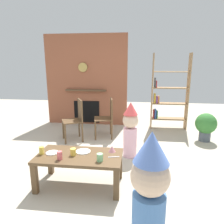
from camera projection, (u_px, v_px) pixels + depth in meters
The scene contains 17 objects.
ground_plane at pixel (100, 171), 3.23m from camera, with size 12.00×12.00×0.00m, color #BCB29E.
brick_fireplace_feature at pixel (87, 81), 5.56m from camera, with size 2.20×0.28×2.40m.
bookshelf at pixel (167, 95), 5.20m from camera, with size 0.90×0.28×1.90m.
coffee_table at pixel (79, 160), 2.77m from camera, with size 1.15×0.59×0.45m.
paper_cup_near_left at pixel (42, 150), 2.77m from camera, with size 0.07×0.07×0.11m, color #F2CC4C.
paper_cup_near_right at pixel (73, 152), 2.74m from camera, with size 0.08×0.08×0.10m, color #F2CC4C.
paper_cup_center at pixel (60, 155), 2.61m from camera, with size 0.07×0.07×0.11m, color #E5666B.
paper_cup_far_left at pixel (100, 157), 2.57m from camera, with size 0.08×0.08×0.10m, color #8CD18C.
paper_plate_front at pixel (83, 151), 2.85m from camera, with size 0.20×0.20×0.01m, color white.
paper_plate_rear at pixel (52, 153), 2.81m from camera, with size 0.17×0.17×0.01m, color white.
birthday_cake_slice at pixel (112, 149), 2.84m from camera, with size 0.10×0.10×0.09m, color pink.
table_fork at pixel (114, 157), 2.69m from camera, with size 0.15×0.02×0.01m, color silver.
child_with_cone_hat at pixel (149, 195), 1.66m from camera, with size 0.32×0.32×1.15m.
child_in_pink at pixel (130, 128), 3.63m from camera, with size 0.28×0.28×1.00m.
dining_chair_left at pixel (76, 117), 4.44m from camera, with size 0.54×0.54×0.90m.
dining_chair_middle at pixel (107, 115), 4.60m from camera, with size 0.47×0.47×0.90m.
potted_plant_tall at pixel (206, 125), 4.41m from camera, with size 0.44×0.44×0.61m.
Camera 1 is at (0.54, -2.89, 1.65)m, focal length 32.87 mm.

